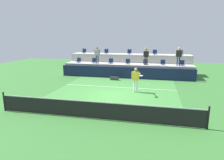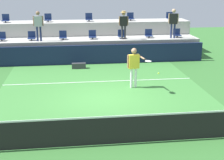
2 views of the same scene
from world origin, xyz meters
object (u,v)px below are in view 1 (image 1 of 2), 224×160
at_px(stadium_chair_lower_left, 94,61).
at_px(stadium_chair_upper_left, 106,52).
at_px(spectator_in_white, 97,53).
at_px(spectator_with_hat, 146,55).
at_px(stadium_chair_upper_right, 155,53).
at_px(stadium_chair_upper_far_right, 181,53).
at_px(stadium_chair_upper_far_left, 84,51).
at_px(spectator_leaning_on_rail, 179,55).
at_px(stadium_chair_lower_right, 163,63).
at_px(stadium_chair_upper_center, 129,52).
at_px(stadium_chair_lower_mid_left, 111,61).
at_px(stadium_chair_lower_far_left, 79,61).
at_px(tennis_ball, 148,84).
at_px(stadium_chair_lower_center, 128,62).
at_px(stadium_chair_lower_far_right, 182,63).
at_px(equipment_bag, 114,78).
at_px(stadium_chair_lower_mid_right, 145,62).
at_px(tennis_player, 136,77).

relative_size(stadium_chair_lower_left, stadium_chair_upper_left, 1.00).
height_order(spectator_in_white, spectator_with_hat, spectator_in_white).
xyz_separation_m(stadium_chair_upper_right, stadium_chair_upper_far_right, (2.66, 0.00, 0.00)).
height_order(stadium_chair_upper_far_left, spectator_leaning_on_rail, spectator_leaning_on_rail).
bearing_deg(stadium_chair_lower_right, stadium_chair_upper_far_left, 168.47).
bearing_deg(stadium_chair_upper_center, stadium_chair_lower_mid_left, -133.00).
bearing_deg(spectator_with_hat, stadium_chair_upper_center, 131.46).
relative_size(stadium_chair_upper_center, spectator_leaning_on_rail, 0.29).
bearing_deg(stadium_chair_upper_left, stadium_chair_lower_far_left, -145.47).
bearing_deg(spectator_with_hat, tennis_ball, -85.14).
relative_size(stadium_chair_lower_left, stadium_chair_lower_center, 1.00).
relative_size(stadium_chair_upper_far_left, stadium_chair_upper_far_right, 1.00).
bearing_deg(stadium_chair_lower_mid_left, stadium_chair_upper_far_left, 153.25).
bearing_deg(spectator_leaning_on_rail, tennis_ball, -111.87).
relative_size(stadium_chair_lower_far_right, stadium_chair_upper_far_left, 1.00).
distance_m(stadium_chair_upper_far_left, equipment_bag, 6.34).
height_order(stadium_chair_lower_far_left, spectator_leaning_on_rail, spectator_leaning_on_rail).
bearing_deg(stadium_chair_lower_center, stadium_chair_lower_right, 0.00).
height_order(spectator_leaning_on_rail, equipment_bag, spectator_leaning_on_rail).
height_order(stadium_chair_lower_left, stadium_chair_lower_right, same).
bearing_deg(spectator_with_hat, spectator_in_white, 180.00).
distance_m(stadium_chair_upper_far_right, equipment_bag, 7.73).
height_order(stadium_chair_lower_mid_right, spectator_with_hat, spectator_with_hat).
relative_size(stadium_chair_upper_far_left, tennis_ball, 7.65).
xyz_separation_m(stadium_chair_upper_far_left, stadium_chair_upper_left, (2.63, 0.00, 0.00)).
relative_size(stadium_chair_lower_far_left, stadium_chair_upper_far_left, 1.00).
bearing_deg(stadium_chair_lower_far_left, tennis_ball, -40.82).
bearing_deg(spectator_leaning_on_rail, equipment_bag, -162.56).
xyz_separation_m(stadium_chair_lower_mid_left, equipment_bag, (0.84, -2.21, -1.31)).
distance_m(stadium_chair_lower_far_left, stadium_chair_lower_center, 5.32).
bearing_deg(spectator_in_white, stadium_chair_lower_center, 6.98).
bearing_deg(stadium_chair_lower_far_right, stadium_chair_upper_left, 167.30).
relative_size(stadium_chair_lower_right, equipment_bag, 0.68).
bearing_deg(tennis_ball, stadium_chair_upper_left, 121.01).
relative_size(stadium_chair_upper_far_right, spectator_in_white, 0.30).
bearing_deg(stadium_chair_lower_center, stadium_chair_lower_mid_right, 0.00).
xyz_separation_m(stadium_chair_upper_left, equipment_bag, (1.77, -4.01, -2.16)).
relative_size(stadium_chair_lower_left, equipment_bag, 0.68).
distance_m(stadium_chair_lower_left, stadium_chair_upper_center, 4.04).
xyz_separation_m(stadium_chair_upper_right, tennis_player, (-1.21, -7.74, -1.19)).
xyz_separation_m(stadium_chair_lower_left, stadium_chair_upper_far_right, (8.91, 1.80, 0.85)).
xyz_separation_m(stadium_chair_lower_mid_right, spectator_with_hat, (0.05, -0.38, 0.81)).
bearing_deg(stadium_chair_lower_left, stadium_chair_upper_left, 63.49).
relative_size(stadium_chair_lower_center, stadium_chair_upper_right, 1.00).
bearing_deg(stadium_chair_upper_left, stadium_chair_upper_far_right, 0.00).
xyz_separation_m(stadium_chair_lower_far_left, stadium_chair_upper_far_right, (10.63, 1.80, 0.85)).
height_order(tennis_player, tennis_ball, tennis_player).
relative_size(stadium_chair_lower_right, stadium_chair_upper_far_right, 1.00).
distance_m(stadium_chair_lower_mid_right, spectator_in_white, 5.00).
bearing_deg(stadium_chair_lower_far_right, stadium_chair_upper_far_right, 89.11).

